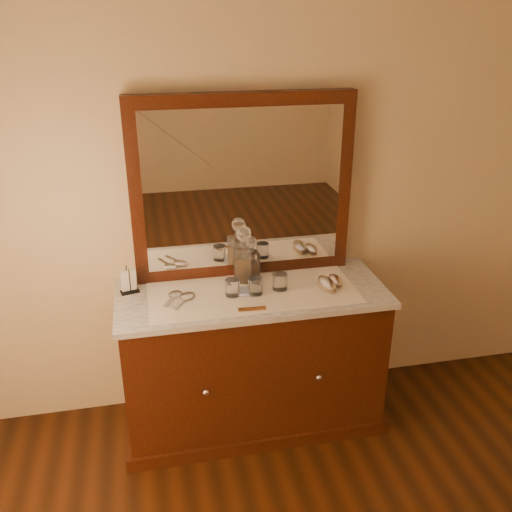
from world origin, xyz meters
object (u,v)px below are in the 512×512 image
Objects in this scene: decanter_right at (251,263)px; brush_near at (327,284)px; napkin_rack at (129,282)px; hand_mirror_inner at (186,297)px; hand_mirror_outer at (174,296)px; brush_far at (336,281)px; decanter_left at (244,261)px; dresser_cabinet at (252,360)px; mirror_frame at (243,188)px; pin_dish at (244,291)px; comb at (252,309)px.

brush_near is at bearing -26.29° from decanter_right.
hand_mirror_inner is (0.28, -0.14, -0.05)m from napkin_rack.
brush_far is at bearing -2.23° from hand_mirror_outer.
hand_mirror_outer is at bearing -163.58° from decanter_left.
hand_mirror_outer is (-0.41, 0.01, 0.45)m from dresser_cabinet.
napkin_rack is (-0.64, -0.12, -0.44)m from mirror_frame.
mirror_frame reaches higher than pin_dish.
mirror_frame is 0.71m from brush_far.
mirror_frame is at bearing 10.50° from napkin_rack.
decanter_left is 0.42m from hand_mirror_outer.
brush_near is at bearing -8.23° from dresser_cabinet.
decanter_left is 2.19× the size of brush_far.
mirror_frame is 3.83× the size of decanter_left.
brush_near is 0.75m from hand_mirror_inner.
brush_near is (0.40, -0.30, -0.47)m from mirror_frame.
dresser_cabinet is 0.62m from brush_near.
decanter_right is at bearing 0.25° from napkin_rack.
pin_dish is 0.18m from decanter_right.
decanter_right is (0.02, 0.13, 0.54)m from dresser_cabinet.
mirror_frame is at bearing 79.34° from pin_dish.
hand_mirror_inner is at bearing -156.03° from decanter_left.
mirror_frame is 8.26× the size of napkin_rack.
pin_dish reaches higher than comb.
hand_mirror_inner reaches higher than dresser_cabinet.
decanter_left reaches higher than hand_mirror_outer.
brush_far reaches higher than hand_mirror_inner.
comb reaches higher than dresser_cabinet.
mirror_frame reaches higher than hand_mirror_outer.
brush_near reaches higher than hand_mirror_outer.
hand_mirror_inner is at bearing 177.04° from brush_near.
brush_far is at bearing -18.68° from decanter_right.
mirror_frame reaches higher than decanter_right.
napkin_rack is at bearing -169.50° from mirror_frame.
brush_near is (0.44, 0.14, 0.02)m from comb.
napkin_rack is at bearing 172.43° from brush_far.
comb is 0.54× the size of decanter_right.
brush_far is at bearing -17.31° from decanter_left.
napkin_rack is at bearing -179.75° from decanter_right.
comb is 0.43m from hand_mirror_outer.
hand_mirror_outer is at bearing -150.83° from mirror_frame.
hand_mirror_inner is (-0.82, 0.00, -0.01)m from brush_far.
decanter_right is at bearing 153.71° from brush_near.
dresser_cabinet is 5.40× the size of decanter_right.
brush_near is at bearing -5.56° from pin_dish.
decanter_right is 0.46m from hand_mirror_outer.
comb is at bearing -87.55° from pin_dish.
mirror_frame is 6.45× the size of hand_mirror_inner.
brush_near reaches higher than hand_mirror_inner.
decanter_right is (0.07, 0.14, 0.09)m from pin_dish.
dresser_cabinet is at bearing 81.38° from comb.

